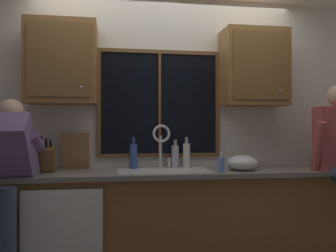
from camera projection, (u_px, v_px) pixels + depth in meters
name	position (u px, v px, depth m)	size (l,w,h in m)	color
back_wall	(164.00, 130.00, 3.45)	(5.99, 0.12, 2.55)	silver
window_glass	(160.00, 104.00, 3.38)	(1.10, 0.02, 0.95)	black
window_frame_top	(160.00, 52.00, 3.37)	(1.17, 0.02, 0.04)	brown
window_frame_bottom	(160.00, 155.00, 3.36)	(1.17, 0.02, 0.04)	brown
window_frame_left	(99.00, 103.00, 3.28)	(0.04, 0.02, 0.95)	brown
window_frame_right	(217.00, 104.00, 3.45)	(0.04, 0.02, 0.95)	brown
window_mullion_center	(160.00, 103.00, 3.36)	(0.02, 0.02, 0.95)	brown
lower_cabinet_run	(169.00, 225.00, 3.10)	(3.59, 0.58, 0.88)	brown
countertop	(170.00, 173.00, 3.08)	(3.65, 0.62, 0.04)	slate
dishwasher_front	(62.00, 239.00, 2.65)	(0.60, 0.02, 0.74)	white
upper_cabinet_left	(62.00, 63.00, 3.08)	(0.60, 0.36, 0.72)	olive
upper_cabinet_right	(254.00, 68.00, 3.36)	(0.60, 0.36, 0.72)	olive
sink	(164.00, 182.00, 3.08)	(0.80, 0.46, 0.21)	#B7B7BC
faucet	(162.00, 141.00, 3.26)	(0.18, 0.09, 0.40)	silver
person_standing	(1.00, 175.00, 2.60)	(0.53, 0.71, 1.52)	#384260
knife_block	(47.00, 159.00, 2.96)	(0.12, 0.18, 0.32)	brown
cutting_board	(75.00, 151.00, 3.18)	(0.25, 0.02, 0.33)	#997047
mixing_bowl	(242.00, 163.00, 3.11)	(0.28, 0.28, 0.14)	silver
soap_dispenser	(221.00, 164.00, 2.96)	(0.06, 0.07, 0.17)	#668CCC
bottle_green_glass	(175.00, 156.00, 3.33)	(0.07, 0.07, 0.27)	#B7B7BC
bottle_tall_clear	(133.00, 156.00, 3.23)	(0.07, 0.07, 0.29)	#334C8C
bottle_amber_small	(187.00, 155.00, 3.29)	(0.07, 0.07, 0.29)	silver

